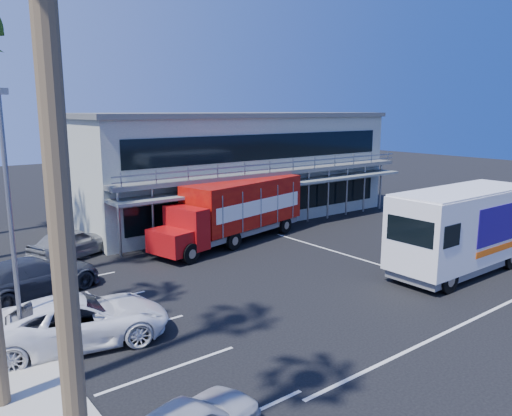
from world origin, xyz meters
TOP-DOWN VIEW (x-y plane):
  - ground at (0.00, 0.00)m, footprint 120.00×120.00m
  - building at (3.00, 14.94)m, footprint 22.40×12.00m
  - light_pole_near at (-14.20, 1.00)m, footprint 0.50×0.25m
  - red_truck at (-0.94, 8.27)m, footprint 10.65×4.67m
  - white_van at (4.02, -2.72)m, footprint 8.07×2.84m
  - parked_car_b at (-12.50, 1.20)m, footprint 4.51×1.95m
  - parked_car_c at (-12.50, 0.89)m, footprint 6.17×3.73m
  - parked_car_d at (-12.50, 6.38)m, footprint 5.80×3.33m
  - parked_car_e at (-9.50, 10.80)m, footprint 4.93×3.42m

SIDE VIEW (x-z plane):
  - ground at x=0.00m, z-range 0.00..0.00m
  - parked_car_b at x=-12.50m, z-range 0.00..1.44m
  - parked_car_e at x=-9.50m, z-range 0.00..1.56m
  - parked_car_d at x=-12.50m, z-range 0.00..1.58m
  - parked_car_c at x=-12.50m, z-range 0.00..1.60m
  - red_truck at x=-0.94m, z-range 0.17..3.67m
  - white_van at x=4.02m, z-range 0.12..4.06m
  - building at x=3.00m, z-range 0.01..7.31m
  - light_pole_near at x=-14.20m, z-range 0.46..8.55m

